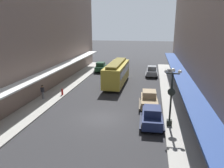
% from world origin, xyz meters
% --- Properties ---
extents(ground_plane, '(200.00, 200.00, 0.00)m').
position_xyz_m(ground_plane, '(0.00, 0.00, 0.00)').
color(ground_plane, '#2D2D30').
extents(sidewalk_left, '(3.00, 60.00, 0.15)m').
position_xyz_m(sidewalk_left, '(-7.50, 0.00, 0.07)').
color(sidewalk_left, '#A8A59E').
rests_on(sidewalk_left, ground).
extents(sidewalk_right, '(3.00, 60.00, 0.15)m').
position_xyz_m(sidewalk_right, '(7.50, 0.00, 0.07)').
color(sidewalk_right, '#A8A59E').
rests_on(sidewalk_right, ground).
extents(parked_car_0, '(2.18, 4.28, 1.84)m').
position_xyz_m(parked_car_0, '(4.69, 18.71, 0.94)').
color(parked_car_0, slate).
rests_on(parked_car_0, ground).
extents(parked_car_1, '(2.29, 4.31, 1.84)m').
position_xyz_m(parked_car_1, '(-4.88, 20.80, 0.94)').
color(parked_car_1, '#193D23').
rests_on(parked_car_1, ground).
extents(parked_car_2, '(2.24, 4.30, 1.84)m').
position_xyz_m(parked_car_2, '(4.87, -0.85, 0.94)').
color(parked_car_2, '#19234C').
rests_on(parked_car_2, ground).
extents(parked_car_3, '(2.31, 4.32, 1.84)m').
position_xyz_m(parked_car_3, '(4.53, 3.61, 0.94)').
color(parked_car_3, '#997F5B').
rests_on(parked_car_3, ground).
extents(streetcar, '(2.70, 9.65, 3.46)m').
position_xyz_m(streetcar, '(-0.43, 12.26, 1.90)').
color(streetcar, gold).
rests_on(streetcar, ground).
extents(lamp_post_with_clock, '(1.42, 0.44, 5.16)m').
position_xyz_m(lamp_post_with_clock, '(6.40, -0.77, 2.99)').
color(lamp_post_with_clock, black).
rests_on(lamp_post_with_clock, sidewalk_right).
extents(fire_hydrant, '(0.24, 0.24, 0.82)m').
position_xyz_m(fire_hydrant, '(-6.35, 5.70, 0.56)').
color(fire_hydrant, '#B21E19').
rests_on(fire_hydrant, sidewalk_left).
extents(pedestrian_1, '(0.36, 0.28, 1.67)m').
position_xyz_m(pedestrian_1, '(-8.01, 3.80, 1.01)').
color(pedestrian_1, slate).
rests_on(pedestrian_1, sidewalk_left).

